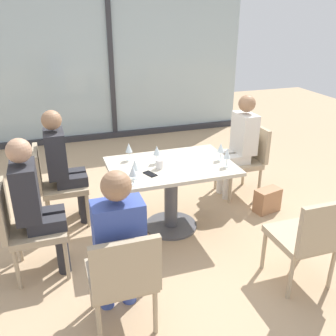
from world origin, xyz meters
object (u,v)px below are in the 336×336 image
(chair_front_left, at_px, (123,275))
(person_far_right, at_px, (239,142))
(chair_far_right, at_px, (246,156))
(chair_front_right, at_px, (309,236))
(wine_glass_4, at_px, (129,148))
(wine_glass_1, at_px, (133,171))
(coffee_cup, at_px, (159,164))
(wine_glass_0, at_px, (227,154))
(chair_side_end, at_px, (25,224))
(person_far_left, at_px, (63,162))
(wine_glass_3, at_px, (135,165))
(person_front_left, at_px, (118,242))
(handbag_0, at_px, (267,200))
(cell_phone_on_table, at_px, (150,174))
(wine_glass_2, at_px, (157,151))
(dining_table_main, at_px, (171,182))
(chair_far_left, at_px, (54,181))
(wine_glass_5, at_px, (221,148))
(person_side_end, at_px, (35,201))

(chair_front_left, xyz_separation_m, person_far_right, (1.80, 1.71, 0.20))
(chair_far_right, distance_m, chair_front_right, 1.75)
(person_far_right, distance_m, wine_glass_4, 1.44)
(wine_glass_1, height_order, coffee_cup, wine_glass_1)
(chair_front_left, distance_m, wine_glass_0, 1.66)
(chair_far_right, bearing_deg, chair_side_end, -162.59)
(person_far_left, bearing_deg, wine_glass_3, -48.61)
(person_front_left, xyz_separation_m, wine_glass_1, (0.30, 0.78, 0.16))
(chair_front_left, xyz_separation_m, wine_glass_3, (0.34, 1.01, 0.37))
(chair_front_right, distance_m, wine_glass_0, 1.10)
(chair_front_left, relative_size, wine_glass_4, 4.70)
(chair_far_right, distance_m, chair_side_end, 2.69)
(chair_side_end, height_order, wine_glass_4, wine_glass_4)
(wine_glass_3, relative_size, handbag_0, 0.62)
(cell_phone_on_table, bearing_deg, chair_far_right, 2.77)
(chair_front_right, bearing_deg, person_far_left, 136.49)
(wine_glass_2, distance_m, wine_glass_4, 0.30)
(person_far_right, xyz_separation_m, wine_glass_4, (-1.41, -0.23, 0.16))
(chair_front_left, height_order, chair_front_right, same)
(dining_table_main, distance_m, chair_front_left, 1.44)
(dining_table_main, bearing_deg, chair_side_end, -167.25)
(person_far_right, relative_size, person_front_left, 1.00)
(person_front_left, xyz_separation_m, wine_glass_4, (0.39, 1.37, 0.16))
(person_far_right, height_order, coffee_cup, person_far_right)
(wine_glass_4, distance_m, coffee_cup, 0.39)
(chair_far_left, distance_m, wine_glass_2, 1.15)
(person_far_left, xyz_separation_m, wine_glass_0, (1.54, -0.70, 0.16))
(chair_front_right, height_order, wine_glass_5, wine_glass_5)
(chair_front_left, height_order, wine_glass_1, wine_glass_1)
(chair_front_left, height_order, wine_glass_4, wine_glass_4)
(cell_phone_on_table, bearing_deg, coffee_cup, 19.67)
(wine_glass_1, bearing_deg, person_front_left, -110.72)
(cell_phone_on_table, relative_size, handbag_0, 0.48)
(person_far_left, xyz_separation_m, wine_glass_1, (0.56, -0.82, 0.16))
(chair_far_right, bearing_deg, person_far_left, 180.00)
(chair_front_left, bearing_deg, wine_glass_2, 63.91)
(chair_front_left, relative_size, wine_glass_0, 4.70)
(chair_side_end, bearing_deg, chair_front_right, -22.45)
(cell_phone_on_table, distance_m, handbag_0, 1.56)
(chair_far_left, relative_size, person_far_left, 0.69)
(chair_far_left, distance_m, chair_front_left, 1.75)
(wine_glass_0, relative_size, coffee_cup, 2.06)
(chair_far_left, xyz_separation_m, person_side_end, (-0.17, -0.80, 0.20))
(chair_front_right, xyz_separation_m, person_far_right, (0.27, 1.71, 0.20))
(chair_far_right, height_order, cell_phone_on_table, chair_far_right)
(wine_glass_2, relative_size, wine_glass_5, 1.00)
(chair_far_left, distance_m, wine_glass_5, 1.79)
(dining_table_main, distance_m, chair_far_right, 1.24)
(wine_glass_0, bearing_deg, chair_side_end, -176.98)
(chair_side_end, relative_size, chair_far_left, 1.00)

